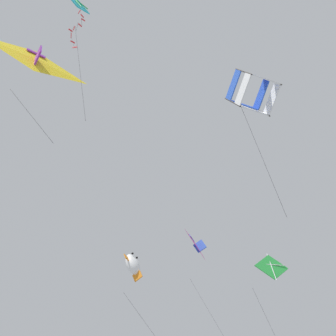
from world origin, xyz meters
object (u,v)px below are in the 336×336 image
kite_diamond_mid_left (75,2)px  kite_delta_low_drifter (36,59)px  kite_delta_highest (197,246)px  kite_box_upper_right (252,92)px  kite_diamond_near_right (271,268)px  kite_fish_near_left (133,265)px

kite_diamond_mid_left → kite_delta_low_drifter: kite_diamond_mid_left is taller
kite_delta_highest → kite_delta_low_drifter: bearing=-1.8°
kite_diamond_mid_left → kite_box_upper_right: 8.07m
kite_diamond_near_right → kite_box_upper_right: (-5.63, -11.14, -0.87)m
kite_delta_highest → kite_diamond_near_right: 4.46m
kite_diamond_mid_left → kite_diamond_near_right: kite_diamond_mid_left is taller
kite_delta_highest → kite_diamond_near_right: bearing=104.6°
kite_delta_highest → kite_delta_low_drifter: size_ratio=1.88×
kite_box_upper_right → kite_delta_low_drifter: kite_delta_low_drifter is taller
kite_box_upper_right → kite_fish_near_left: (-2.67, 7.78, -3.08)m
kite_delta_low_drifter → kite_fish_near_left: (5.54, 6.29, -4.06)m
kite_diamond_near_right → kite_delta_highest: bearing=-29.3°
kite_delta_low_drifter → kite_fish_near_left: 9.31m
kite_delta_low_drifter → kite_delta_highest: bearing=-146.3°
kite_delta_highest → kite_fish_near_left: 9.15m
kite_delta_highest → kite_box_upper_right: kite_delta_highest is taller
kite_diamond_near_right → kite_fish_near_left: 9.79m
kite_delta_low_drifter → kite_box_upper_right: bearing=155.4°
kite_delta_highest → kite_fish_near_left: bearing=-2.6°
kite_diamond_mid_left → kite_diamond_near_right: (12.85, 10.99, -2.73)m
kite_diamond_near_right → kite_delta_low_drifter: kite_diamond_near_right is taller
kite_delta_low_drifter → kite_fish_near_left: kite_delta_low_drifter is taller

